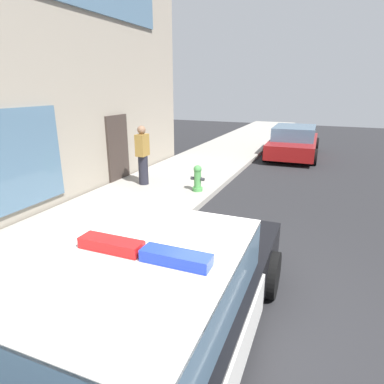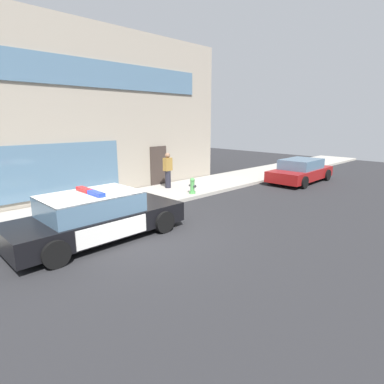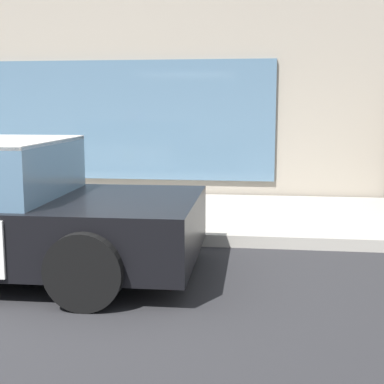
# 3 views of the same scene
# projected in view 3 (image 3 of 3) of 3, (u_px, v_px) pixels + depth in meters

# --- Properties ---
(ground) EXTENTS (48.00, 48.00, 0.00)m
(ground) POSITION_uv_depth(u_px,v_px,m) (31.00, 298.00, 5.03)
(ground) COLOR #262628
(sidewalk) EXTENTS (48.00, 3.14, 0.15)m
(sidewalk) POSITION_uv_depth(u_px,v_px,m) (128.00, 214.00, 8.53)
(sidewalk) COLOR #A39E93
(sidewalk) RESTS_ON ground
(storefront_building) EXTENTS (19.83, 8.72, 7.31)m
(storefront_building) POSITION_uv_depth(u_px,v_px,m) (131.00, 27.00, 13.96)
(storefront_building) COLOR gray
(storefront_building) RESTS_ON ground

